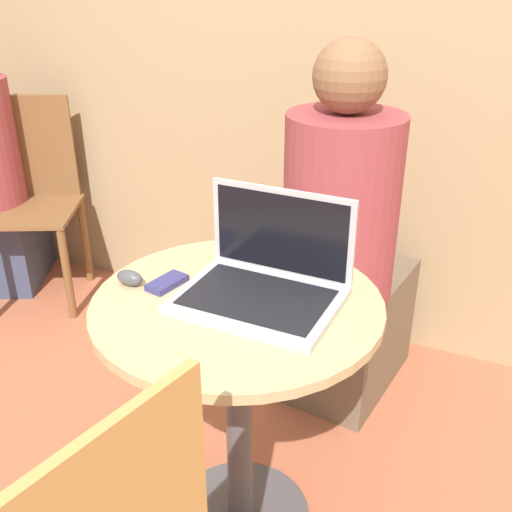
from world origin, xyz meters
TOP-DOWN VIEW (x-y plane):
  - back_wall at (0.00, 1.13)m, footprint 7.00×0.05m
  - round_table at (0.00, 0.00)m, footprint 0.70×0.70m
  - laptop at (0.05, 0.04)m, footprint 0.38×0.28m
  - cell_phone at (-0.19, -0.01)m, footprint 0.07×0.11m
  - computer_mouse at (-0.28, -0.04)m, footprint 0.07×0.04m
  - person_seated at (0.07, 0.69)m, footprint 0.41×0.59m
  - chair_background at (-1.45, 0.82)m, footprint 0.54×0.54m

SIDE VIEW (x-z plane):
  - chair_background at x=-1.45m, z-range 0.01..0.94m
  - person_seated at x=0.07m, z-range -0.11..1.17m
  - round_table at x=0.00m, z-range 0.17..0.91m
  - cell_phone at x=-0.19m, z-range 0.74..0.75m
  - computer_mouse at x=-0.28m, z-range 0.74..0.78m
  - laptop at x=0.05m, z-range 0.66..0.91m
  - back_wall at x=0.00m, z-range 0.00..2.60m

